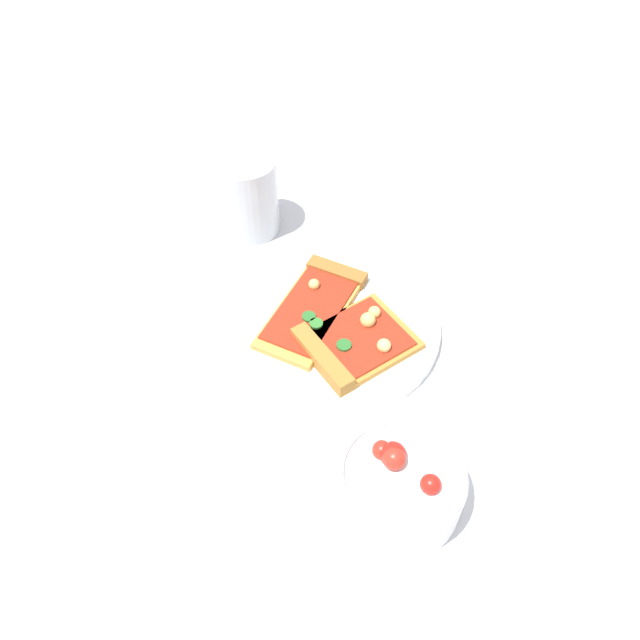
{
  "coord_description": "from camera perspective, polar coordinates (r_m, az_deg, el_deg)",
  "views": [
    {
      "loc": [
        -0.11,
        -0.5,
        0.6
      ],
      "look_at": [
        0.0,
        -0.02,
        0.03
      ],
      "focal_mm": 36.19,
      "sensor_mm": 36.0,
      "label": 1
    }
  ],
  "objects": [
    {
      "name": "ground_plane",
      "position": [
        0.78,
        -0.67,
        -0.51
      ],
      "size": [
        2.4,
        2.4,
        0.0
      ],
      "primitive_type": "plane",
      "color": "silver",
      "rests_on": "ground"
    },
    {
      "name": "salad_bowl",
      "position": [
        0.64,
        6.99,
        -14.2
      ],
      "size": [
        0.12,
        0.12,
        0.07
      ],
      "color": "white",
      "rests_on": "ground_plane"
    },
    {
      "name": "pizza_slice_far",
      "position": [
        0.74,
        2.8,
        -2.12
      ],
      "size": [
        0.15,
        0.13,
        0.02
      ],
      "color": "gold",
      "rests_on": "plate"
    },
    {
      "name": "plate",
      "position": [
        0.77,
        1.57,
        -0.56
      ],
      "size": [
        0.25,
        0.25,
        0.01
      ],
      "primitive_type": "cylinder",
      "color": "white",
      "rests_on": "ground_plane"
    },
    {
      "name": "pizza_slice_near",
      "position": [
        0.78,
        -0.37,
        1.41
      ],
      "size": [
        0.16,
        0.17,
        0.02
      ],
      "color": "gold",
      "rests_on": "plate"
    },
    {
      "name": "soda_glass",
      "position": [
        0.88,
        -6.38,
        10.81
      ],
      "size": [
        0.08,
        0.08,
        0.11
      ],
      "color": "silver",
      "rests_on": "ground_plane"
    }
  ]
}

